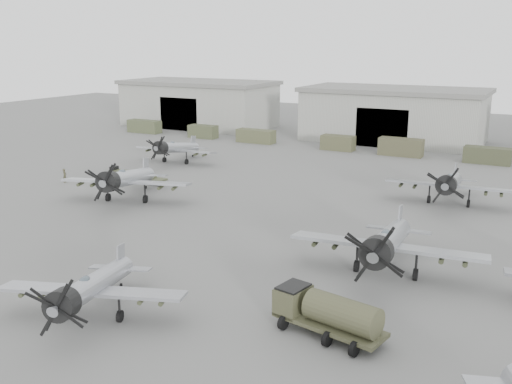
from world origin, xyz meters
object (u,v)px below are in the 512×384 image
at_px(aircraft_mid_1, 125,179).
at_px(aircraft_mid_2, 387,243).
at_px(aircraft_far_1, 450,183).
at_px(ground_crew, 65,176).
at_px(aircraft_far_0, 174,148).
at_px(fuel_tanker, 328,311).
at_px(aircraft_near_1, 89,288).
at_px(tug_trailer, 130,176).

xyz_separation_m(aircraft_mid_1, aircraft_mid_2, (28.55, -6.33, 0.04)).
bearing_deg(aircraft_far_1, ground_crew, -168.98).
xyz_separation_m(aircraft_far_0, fuel_tanker, (35.03, -34.16, -0.67)).
relative_size(aircraft_mid_1, fuel_tanker, 1.99).
bearing_deg(aircraft_mid_2, ground_crew, 160.81).
bearing_deg(aircraft_mid_1, aircraft_near_1, -72.14).
distance_m(aircraft_near_1, aircraft_mid_2, 19.74).
bearing_deg(tug_trailer, aircraft_near_1, -53.78).
distance_m(aircraft_mid_2, aircraft_far_0, 43.23).
bearing_deg(ground_crew, aircraft_mid_1, -129.29).
bearing_deg(aircraft_far_0, aircraft_far_1, -11.06).
height_order(aircraft_mid_2, fuel_tanker, aircraft_mid_2).
height_order(aircraft_near_1, aircraft_far_1, aircraft_far_1).
bearing_deg(aircraft_mid_2, aircraft_far_0, 139.55).
xyz_separation_m(aircraft_far_0, ground_crew, (-4.78, -14.98, -1.26)).
distance_m(aircraft_far_0, ground_crew, 15.77).
xyz_separation_m(aircraft_far_0, aircraft_far_1, (36.25, -3.94, 0.20)).
relative_size(aircraft_near_1, aircraft_far_1, 0.88).
relative_size(aircraft_mid_2, tug_trailer, 1.79).
xyz_separation_m(aircraft_mid_1, tug_trailer, (-5.86, 7.56, -1.84)).
relative_size(aircraft_mid_1, aircraft_far_0, 1.15).
bearing_deg(aircraft_far_0, fuel_tanker, -49.13).
distance_m(aircraft_mid_1, fuel_tanker, 32.23).
height_order(aircraft_near_1, aircraft_mid_2, aircraft_mid_2).
xyz_separation_m(aircraft_far_1, tug_trailer, (-35.06, -6.68, -1.71)).
bearing_deg(aircraft_near_1, fuel_tanker, 0.61).
bearing_deg(aircraft_mid_1, aircraft_mid_2, -30.70).
relative_size(aircraft_near_1, aircraft_mid_2, 0.82).
xyz_separation_m(aircraft_mid_2, aircraft_far_1, (0.65, 20.58, -0.17)).
height_order(aircraft_mid_2, ground_crew, aircraft_mid_2).
bearing_deg(aircraft_near_1, ground_crew, 118.05).
relative_size(aircraft_mid_1, tug_trailer, 1.75).
bearing_deg(aircraft_far_0, aircraft_near_1, -65.19).
xyz_separation_m(aircraft_mid_2, ground_crew, (-40.38, 9.54, -1.63)).
distance_m(aircraft_mid_1, tug_trailer, 9.74).
distance_m(aircraft_near_1, aircraft_far_1, 37.80).
bearing_deg(aircraft_near_1, tug_trailer, 106.27).
bearing_deg(aircraft_far_0, ground_crew, -112.55).
distance_m(aircraft_near_1, fuel_tanker, 13.71).
bearing_deg(aircraft_mid_1, aircraft_far_1, 7.81).
height_order(aircraft_mid_1, aircraft_mid_2, aircraft_mid_2).
relative_size(aircraft_far_1, ground_crew, 7.64).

